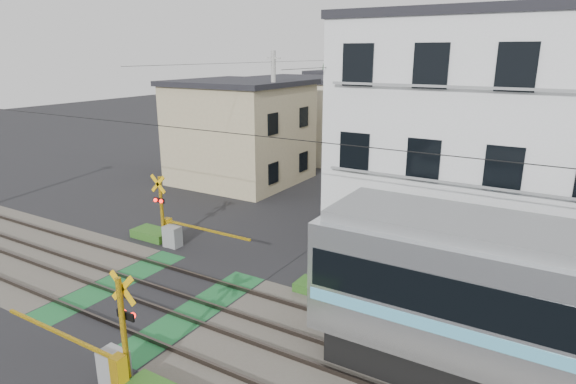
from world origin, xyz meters
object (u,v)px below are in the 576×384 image
Objects in this scene: crossing_signal_far at (171,230)px; pedestrian at (428,132)px; apartment_block at (485,140)px; crossing_signal_near at (114,361)px.

crossing_signal_far reaches higher than pedestrian.
apartment_block is at bearing 87.98° from pedestrian.
crossing_signal_near is 0.46× the size of apartment_block.
crossing_signal_far is at bearing -152.22° from apartment_block.
crossing_signal_far is 13.14m from apartment_block.
apartment_block is 26.44m from pedestrian.
crossing_signal_far is at bearing 64.11° from pedestrian.
crossing_signal_near is at bearing -54.71° from crossing_signal_far.
crossing_signal_near reaches higher than pedestrian.
crossing_signal_near is 8.95m from crossing_signal_far.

